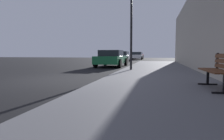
{
  "coord_description": "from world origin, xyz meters",
  "views": [
    {
      "loc": [
        3.89,
        -6.82,
        1.02
      ],
      "look_at": [
        2.39,
        -0.29,
        0.46
      ],
      "focal_mm": 31.49,
      "sensor_mm": 36.0,
      "label": 1
    }
  ],
  "objects_px": {
    "car_green": "(112,58)",
    "car_yellow": "(136,55)",
    "car_red": "(139,55)",
    "street_lamp": "(131,13)",
    "car_silver": "(121,57)",
    "bench": "(220,68)",
    "car_white": "(137,56)"
  },
  "relations": [
    {
      "from": "car_white",
      "to": "bench",
      "type": "bearing_deg",
      "value": -80.26
    },
    {
      "from": "car_silver",
      "to": "car_white",
      "type": "xyz_separation_m",
      "value": [
        0.85,
        9.98,
        -0.0
      ]
    },
    {
      "from": "car_white",
      "to": "car_yellow",
      "type": "height_order",
      "value": "same"
    },
    {
      "from": "street_lamp",
      "to": "car_silver",
      "type": "relative_size",
      "value": 1.01
    },
    {
      "from": "bench",
      "to": "street_lamp",
      "type": "relative_size",
      "value": 0.35
    },
    {
      "from": "street_lamp",
      "to": "car_red",
      "type": "distance_m",
      "value": 40.48
    },
    {
      "from": "car_green",
      "to": "car_red",
      "type": "distance_m",
      "value": 36.0
    },
    {
      "from": "car_green",
      "to": "car_white",
      "type": "xyz_separation_m",
      "value": [
        0.11,
        18.45,
        -0.0
      ]
    },
    {
      "from": "car_white",
      "to": "car_red",
      "type": "bearing_deg",
      "value": 93.55
    },
    {
      "from": "car_red",
      "to": "car_green",
      "type": "bearing_deg",
      "value": -88.44
    },
    {
      "from": "street_lamp",
      "to": "car_silver",
      "type": "distance_m",
      "value": 13.32
    },
    {
      "from": "car_silver",
      "to": "car_red",
      "type": "height_order",
      "value": "car_red"
    },
    {
      "from": "car_silver",
      "to": "car_red",
      "type": "bearing_deg",
      "value": 90.49
    },
    {
      "from": "bench",
      "to": "car_red",
      "type": "distance_m",
      "value": 45.95
    },
    {
      "from": "car_yellow",
      "to": "car_red",
      "type": "relative_size",
      "value": 0.96
    },
    {
      "from": "car_green",
      "to": "car_yellow",
      "type": "xyz_separation_m",
      "value": [
        -0.79,
        26.42,
        -0.0
      ]
    },
    {
      "from": "car_white",
      "to": "street_lamp",
      "type": "bearing_deg",
      "value": -85.1
    },
    {
      "from": "car_green",
      "to": "car_yellow",
      "type": "relative_size",
      "value": 1.05
    },
    {
      "from": "car_silver",
      "to": "car_white",
      "type": "bearing_deg",
      "value": 85.11
    },
    {
      "from": "car_green",
      "to": "car_yellow",
      "type": "height_order",
      "value": "same"
    },
    {
      "from": "car_silver",
      "to": "car_yellow",
      "type": "xyz_separation_m",
      "value": [
        -0.04,
        17.95,
        -0.0
      ]
    },
    {
      "from": "car_silver",
      "to": "car_yellow",
      "type": "height_order",
      "value": "same"
    },
    {
      "from": "street_lamp",
      "to": "car_green",
      "type": "relative_size",
      "value": 1.0
    },
    {
      "from": "bench",
      "to": "car_silver",
      "type": "xyz_separation_m",
      "value": [
        -5.67,
        18.06,
        -0.01
      ]
    },
    {
      "from": "bench",
      "to": "car_silver",
      "type": "height_order",
      "value": "car_silver"
    },
    {
      "from": "bench",
      "to": "car_green",
      "type": "relative_size",
      "value": 0.35
    },
    {
      "from": "car_silver",
      "to": "car_yellow",
      "type": "distance_m",
      "value": 17.95
    },
    {
      "from": "car_green",
      "to": "car_yellow",
      "type": "bearing_deg",
      "value": 91.71
    },
    {
      "from": "bench",
      "to": "car_yellow",
      "type": "height_order",
      "value": "car_yellow"
    },
    {
      "from": "car_green",
      "to": "car_silver",
      "type": "relative_size",
      "value": 1.01
    },
    {
      "from": "bench",
      "to": "car_white",
      "type": "bearing_deg",
      "value": 97.82
    },
    {
      "from": "street_lamp",
      "to": "car_white",
      "type": "bearing_deg",
      "value": 94.9
    }
  ]
}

